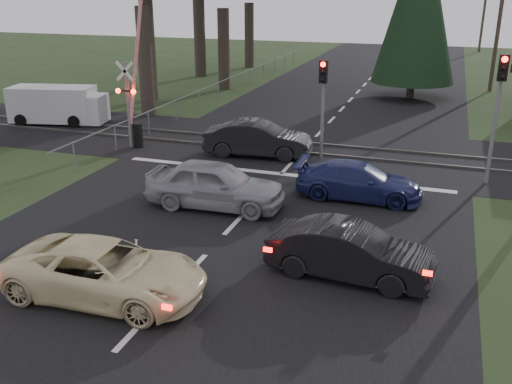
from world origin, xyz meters
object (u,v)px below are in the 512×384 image
at_px(traffic_signal_right, 501,95).
at_px(dark_hatchback, 350,252).
at_px(utility_pole_far, 485,6).
at_px(blue_sedan, 359,181).
at_px(dark_car_far, 258,139).
at_px(white_van, 60,105).
at_px(traffic_signal_center, 323,93).
at_px(cream_coupe, 106,271).
at_px(crossing_signal, 133,102).
at_px(utility_pole_mid, 500,19).
at_px(silver_car, 215,185).

bearing_deg(traffic_signal_right, dark_hatchback, -112.88).
height_order(utility_pole_far, blue_sedan, utility_pole_far).
xyz_separation_m(utility_pole_far, dark_car_far, (-10.13, -44.73, -3.98)).
bearing_deg(white_van, traffic_signal_right, -21.59).
relative_size(traffic_signal_center, cream_coupe, 0.86).
bearing_deg(crossing_signal, dark_hatchback, -38.56).
bearing_deg(utility_pole_far, utility_pole_mid, -90.00).
relative_size(dark_hatchback, dark_car_far, 0.91).
xyz_separation_m(crossing_signal, blue_sedan, (10.51, -3.26, -1.43)).
xyz_separation_m(traffic_signal_center, silver_car, (-2.09, -6.45, -2.03)).
bearing_deg(dark_hatchback, dark_car_far, 35.15).
relative_size(crossing_signal, utility_pole_far, 0.77).
xyz_separation_m(crossing_signal, silver_car, (6.18, -5.56, -1.28)).
height_order(traffic_signal_center, dark_hatchback, traffic_signal_center).
xyz_separation_m(traffic_signal_right, cream_coupe, (-8.87, -11.39, -2.65)).
xyz_separation_m(cream_coupe, blue_sedan, (4.57, 8.44, -0.04)).
relative_size(utility_pole_mid, silver_car, 1.97).
xyz_separation_m(dark_hatchback, silver_car, (-5.01, 3.36, 0.10)).
distance_m(crossing_signal, blue_sedan, 11.10).
distance_m(utility_pole_mid, dark_hatchback, 29.77).
height_order(dark_hatchback, white_van, white_van).
xyz_separation_m(dark_hatchback, dark_car_far, (-5.55, 9.40, 0.07)).
xyz_separation_m(utility_pole_far, dark_hatchback, (-4.59, -54.13, -4.05)).
distance_m(traffic_signal_right, white_van, 21.32).
xyz_separation_m(traffic_signal_center, cream_coupe, (-2.33, -12.59, -2.14)).
xyz_separation_m(traffic_signal_right, blue_sedan, (-4.31, -2.95, -2.69)).
relative_size(utility_pole_mid, blue_sedan, 2.10).
distance_m(utility_pole_far, dark_car_far, 46.04).
bearing_deg(silver_car, white_van, 53.24).
bearing_deg(dark_hatchback, silver_car, 60.76).
bearing_deg(cream_coupe, traffic_signal_right, -39.73).
relative_size(crossing_signal, dark_car_far, 1.54).
distance_m(crossing_signal, dark_hatchback, 14.38).
bearing_deg(blue_sedan, silver_car, 117.29).
height_order(crossing_signal, blue_sedan, crossing_signal).
height_order(utility_pole_mid, dark_hatchback, utility_pole_mid).
relative_size(traffic_signal_right, white_van, 0.91).
bearing_deg(traffic_signal_right, blue_sedan, -145.62).
height_order(traffic_signal_center, silver_car, traffic_signal_center).
bearing_deg(traffic_signal_center, crossing_signal, -173.85).
distance_m(crossing_signal, white_van, 6.88).
relative_size(crossing_signal, blue_sedan, 1.62).
bearing_deg(traffic_signal_right, utility_pole_far, 88.80).
height_order(utility_pole_far, silver_car, utility_pole_far).
bearing_deg(cream_coupe, dark_hatchback, -63.87).
distance_m(silver_car, dark_car_far, 6.07).
distance_m(traffic_signal_right, cream_coupe, 14.68).
bearing_deg(cream_coupe, utility_pole_mid, -18.92).
xyz_separation_m(traffic_signal_center, utility_pole_mid, (7.50, 19.32, 1.92)).
distance_m(blue_sedan, dark_car_far, 6.15).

